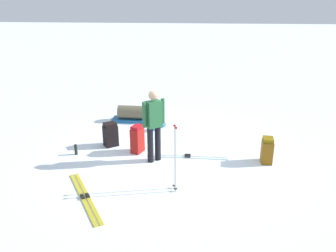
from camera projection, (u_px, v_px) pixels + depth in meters
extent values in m
plane|color=white|center=(168.00, 152.00, 8.48)|extent=(80.00, 80.00, 0.00)
cylinder|color=black|center=(150.00, 145.00, 7.87)|extent=(0.14, 0.14, 0.85)
cylinder|color=black|center=(158.00, 143.00, 7.98)|extent=(0.14, 0.14, 0.85)
cube|color=#225B33|center=(154.00, 114.00, 7.66)|extent=(0.38, 0.40, 0.60)
cylinder|color=#225B33|center=(144.00, 115.00, 7.53)|extent=(0.09, 0.09, 0.58)
cylinder|color=#225B33|center=(163.00, 111.00, 7.78)|extent=(0.09, 0.09, 0.58)
sphere|color=tan|center=(153.00, 95.00, 7.51)|extent=(0.22, 0.22, 0.22)
cube|color=gold|center=(88.00, 196.00, 6.62)|extent=(1.72, 1.08, 0.02)
cube|color=black|center=(88.00, 195.00, 6.61)|extent=(0.15, 0.13, 0.03)
cube|color=gold|center=(82.00, 198.00, 6.58)|extent=(1.72, 1.08, 0.02)
cube|color=black|center=(82.00, 197.00, 6.57)|extent=(0.15, 0.13, 0.03)
cube|color=silver|center=(187.00, 158.00, 8.20)|extent=(0.10, 1.91, 0.02)
cube|color=black|center=(188.00, 157.00, 8.19)|extent=(0.07, 0.14, 0.03)
cube|color=silver|center=(188.00, 156.00, 8.29)|extent=(0.10, 1.91, 0.02)
cube|color=black|center=(188.00, 155.00, 8.28)|extent=(0.07, 0.14, 0.03)
cube|color=#A21B16|center=(137.00, 140.00, 8.41)|extent=(0.38, 0.33, 0.61)
cube|color=#AA121A|center=(137.00, 127.00, 8.28)|extent=(0.34, 0.30, 0.08)
cube|color=brown|center=(267.00, 152.00, 7.90)|extent=(0.35, 0.27, 0.53)
cube|color=#7A5E0D|center=(268.00, 140.00, 7.79)|extent=(0.31, 0.24, 0.08)
cube|color=black|center=(111.00, 136.00, 8.78)|extent=(0.41, 0.43, 0.54)
cube|color=black|center=(110.00, 124.00, 8.67)|extent=(0.37, 0.38, 0.08)
cylinder|color=#B1B3B5|center=(176.00, 161.00, 6.58)|extent=(0.02, 0.02, 1.32)
sphere|color=#A51919|center=(176.00, 128.00, 6.33)|extent=(0.05, 0.05, 0.05)
cylinder|color=black|center=(175.00, 189.00, 6.79)|extent=(0.07, 0.07, 0.01)
cylinder|color=#B1B3B5|center=(174.00, 159.00, 6.69)|extent=(0.02, 0.02, 1.32)
sphere|color=#A51919|center=(175.00, 126.00, 6.44)|extent=(0.05, 0.05, 0.05)
cylinder|color=black|center=(174.00, 186.00, 6.90)|extent=(0.07, 0.07, 0.01)
cube|color=#19568C|center=(133.00, 120.00, 10.56)|extent=(0.50, 1.27, 0.09)
cylinder|color=brown|center=(133.00, 112.00, 10.47)|extent=(0.43, 0.89, 0.40)
cylinder|color=teal|center=(157.00, 126.00, 9.92)|extent=(0.54, 0.49, 0.18)
cylinder|color=black|center=(76.00, 150.00, 8.33)|extent=(0.07, 0.07, 0.26)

